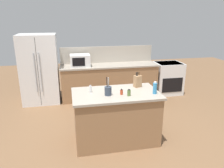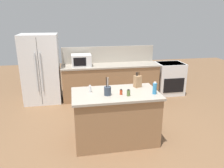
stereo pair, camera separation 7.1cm
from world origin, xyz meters
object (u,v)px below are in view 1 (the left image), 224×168
(dish_soap_bottle, at_px, (155,88))
(microwave, at_px, (80,60))
(range_oven, at_px, (168,78))
(spice_jar_oregano, at_px, (129,93))
(utensil_crock, at_px, (108,91))
(spice_jar_paprika, at_px, (122,92))
(salt_shaker, at_px, (90,89))
(refrigerator, at_px, (40,69))
(knife_block, at_px, (138,81))

(dish_soap_bottle, bearing_deg, microwave, 115.61)
(range_oven, bearing_deg, spice_jar_oregano, -127.99)
(utensil_crock, bearing_deg, spice_jar_oregano, -15.89)
(spice_jar_paprika, bearing_deg, salt_shaker, 157.55)
(microwave, height_order, dish_soap_bottle, microwave)
(salt_shaker, bearing_deg, refrigerator, 117.12)
(knife_block, relative_size, spice_jar_oregano, 2.53)
(microwave, bearing_deg, refrigerator, 177.19)
(spice_jar_paprika, bearing_deg, spice_jar_oregano, -37.51)
(range_oven, height_order, utensil_crock, utensil_crock)
(range_oven, relative_size, spice_jar_oregano, 8.03)
(spice_jar_paprika, xyz_separation_m, salt_shaker, (-0.51, 0.21, 0.02))
(knife_block, distance_m, spice_jar_paprika, 0.53)
(range_oven, bearing_deg, refrigerator, 179.18)
(range_oven, xyz_separation_m, utensil_crock, (-2.21, -2.29, 0.56))
(spice_jar_paprika, bearing_deg, utensil_crock, 176.60)
(range_oven, distance_m, utensil_crock, 3.23)
(refrigerator, distance_m, spice_jar_oregano, 2.99)
(knife_block, height_order, spice_jar_oregano, knife_block)
(refrigerator, height_order, spice_jar_paprika, refrigerator)
(microwave, height_order, salt_shaker, microwave)
(spice_jar_paprika, relative_size, salt_shaker, 0.73)
(dish_soap_bottle, relative_size, salt_shaker, 1.63)
(knife_block, xyz_separation_m, salt_shaker, (-0.91, -0.13, -0.05))
(dish_soap_bottle, distance_m, salt_shaker, 1.13)
(refrigerator, distance_m, microwave, 1.07)
(refrigerator, relative_size, microwave, 3.46)
(dish_soap_bottle, xyz_separation_m, salt_shaker, (-1.09, 0.28, -0.04))
(knife_block, bearing_deg, range_oven, 31.32)
(range_oven, relative_size, knife_block, 3.17)
(spice_jar_oregano, bearing_deg, refrigerator, 125.17)
(knife_block, bearing_deg, spice_jar_oregano, -143.79)
(refrigerator, xyz_separation_m, dish_soap_bottle, (2.19, -2.43, 0.15))
(microwave, bearing_deg, spice_jar_paprika, -76.25)
(utensil_crock, bearing_deg, salt_shaker, 144.67)
(dish_soap_bottle, xyz_separation_m, spice_jar_paprika, (-0.58, 0.07, -0.06))
(refrigerator, relative_size, knife_block, 6.16)
(refrigerator, bearing_deg, salt_shaker, -62.88)
(microwave, distance_m, spice_jar_oregano, 2.48)
(salt_shaker, bearing_deg, dish_soap_bottle, -14.65)
(spice_jar_oregano, xyz_separation_m, salt_shaker, (-0.62, 0.30, 0.01))
(range_oven, xyz_separation_m, spice_jar_paprika, (-1.97, -2.30, 0.52))
(knife_block, distance_m, salt_shaker, 0.92)
(spice_jar_oregano, bearing_deg, microwave, 105.73)
(refrigerator, xyz_separation_m, salt_shaker, (1.10, -2.14, 0.11))
(salt_shaker, bearing_deg, range_oven, 40.10)
(range_oven, xyz_separation_m, spice_jar_oregano, (-1.87, -2.39, 0.53))
(knife_block, xyz_separation_m, spice_jar_oregano, (-0.29, -0.42, -0.06))
(refrigerator, height_order, dish_soap_bottle, refrigerator)
(utensil_crock, xyz_separation_m, dish_soap_bottle, (0.81, -0.09, 0.02))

